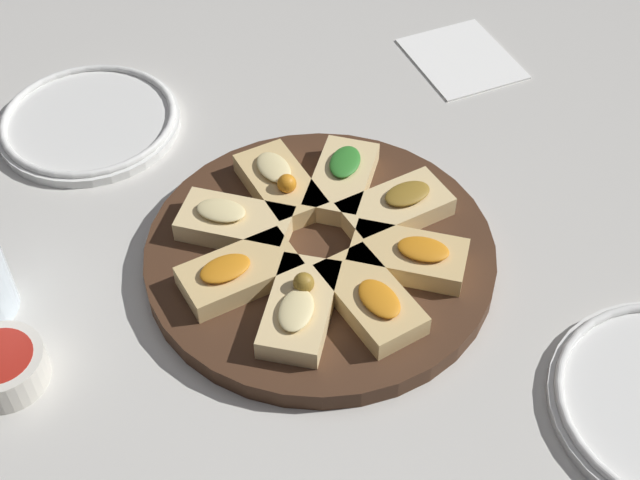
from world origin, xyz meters
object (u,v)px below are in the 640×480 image
at_px(plate_right, 89,121).
at_px(napkin_stack, 462,58).
at_px(serving_board, 320,255).
at_px(dipping_bowl, 2,366).

bearing_deg(plate_right, napkin_stack, -119.17).
distance_m(serving_board, plate_right, 0.32).
height_order(serving_board, plate_right, serving_board).
relative_size(serving_board, dipping_bowl, 4.44).
xyz_separation_m(plate_right, dipping_bowl, (-0.22, 0.25, 0.01)).
xyz_separation_m(serving_board, dipping_bowl, (0.10, 0.28, 0.01)).
bearing_deg(dipping_bowl, napkin_stack, -89.29).
height_order(serving_board, dipping_bowl, dipping_bowl).
relative_size(plate_right, napkin_stack, 1.51).
distance_m(serving_board, napkin_stack, 0.37).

